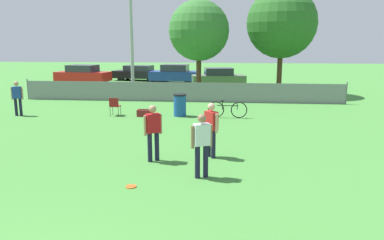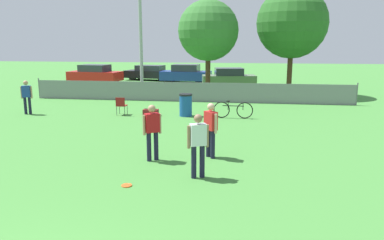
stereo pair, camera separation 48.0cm
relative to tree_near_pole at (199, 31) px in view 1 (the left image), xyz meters
name	(u,v)px [view 1 (the left image)]	position (x,y,z in m)	size (l,w,h in m)	color
fence_backline	(180,92)	(-0.79, -3.04, -3.48)	(18.29, 0.07, 1.21)	gray
tree_near_pole	(199,31)	(0.00, 0.00, 0.00)	(3.79, 3.79, 5.95)	#4C331E
tree_far_right	(282,23)	(5.16, 0.65, 0.45)	(4.39, 4.39, 6.69)	#4C331E
player_defender_red	(153,129)	(-0.12, -13.96, -3.11)	(0.47, 0.40, 1.61)	#191933
player_thrower_red	(211,126)	(1.48, -13.44, -3.11)	(0.43, 0.43, 1.61)	#191933
player_receiver_white	(202,141)	(1.33, -15.14, -3.11)	(0.51, 0.36, 1.61)	#191933
spectator_in_blue	(17,96)	(-7.66, -7.93, -3.13)	(0.52, 0.30, 1.58)	#191933
frisbee_disc	(131,186)	(-0.26, -15.94, -4.02)	(0.25, 0.25, 0.03)	#E5591E
folding_chair_sideline	(115,105)	(-3.24, -7.52, -3.54)	(0.43, 0.43, 0.84)	#333338
bicycle_sideline	(228,109)	(1.91, -7.48, -3.66)	(1.75, 0.44, 0.78)	black
trash_bin	(180,105)	(-0.25, -7.30, -3.52)	(0.60, 0.60, 1.02)	#194C99
gear_bag_sideline	(145,113)	(-1.85, -7.50, -3.88)	(0.68, 0.37, 0.33)	maroon
parked_car_red	(83,74)	(-10.15, 6.07, -3.32)	(4.61, 2.44, 1.50)	black
parked_car_dark	(139,73)	(-6.05, 8.66, -3.37)	(4.75, 2.45, 1.33)	black
parked_car_blue	(175,74)	(-2.60, 7.26, -3.31)	(4.26, 2.11, 1.51)	black
parked_car_olive	(218,78)	(1.14, 4.35, -3.35)	(4.18, 2.33, 1.44)	black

